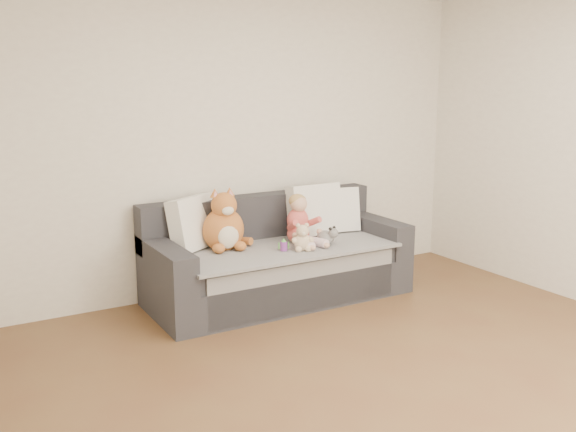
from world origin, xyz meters
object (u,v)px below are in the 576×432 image
object	(u,v)px
sofa	(277,262)
plush_cat	(224,226)
toddler	(300,223)
teddy_bear	(303,239)
sippy_cup	(284,245)

from	to	relation	value
sofa	plush_cat	distance (m)	0.58
toddler	teddy_bear	xyz separation A→B (m)	(-0.11, -0.22, -0.08)
sofa	plush_cat	world-z (taller)	plush_cat
toddler	teddy_bear	world-z (taller)	toddler
teddy_bear	sippy_cup	bearing A→B (deg)	174.58
sofa	toddler	world-z (taller)	toddler
toddler	plush_cat	bearing A→B (deg)	162.74
toddler	sippy_cup	size ratio (longest dim) A/B	4.24
sofa	teddy_bear	xyz separation A→B (m)	(0.08, -0.29, 0.26)
sofa	teddy_bear	world-z (taller)	sofa
toddler	sippy_cup	bearing A→B (deg)	-152.21
teddy_bear	sippy_cup	distance (m)	0.16
plush_cat	teddy_bear	world-z (taller)	plush_cat
sippy_cup	toddler	bearing A→B (deg)	31.46
sippy_cup	teddy_bear	bearing A→B (deg)	-25.47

